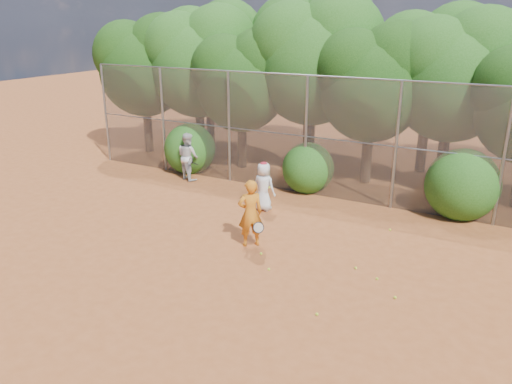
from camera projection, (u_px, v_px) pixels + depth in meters
The scene contains 24 objects.
ground at pixel (243, 272), 11.87m from camera, with size 80.00×80.00×0.00m, color brown.
fence_back at pixel (331, 138), 16.24m from camera, with size 20.05×0.09×4.03m.
tree_0 at pixel (145, 63), 21.51m from camera, with size 4.38×3.81×6.00m.
tree_1 at pixel (199, 58), 20.72m from camera, with size 4.64×4.03×6.35m.
tree_2 at pixel (243, 77), 19.21m from camera, with size 3.99×3.47×5.47m.
tree_3 at pixel (315, 56), 18.65m from camera, with size 4.89×4.26×6.70m.
tree_4 at pixel (374, 79), 17.24m from camera, with size 4.19×3.64×5.73m.
tree_5 at pixel (455, 71), 16.68m from camera, with size 4.51×3.92×6.17m.
tree_9 at pixel (210, 50), 23.03m from camera, with size 4.83×4.20×6.62m.
tree_10 at pixel (312, 46), 20.85m from camera, with size 5.15×4.48×7.06m.
tree_11 at pixel (433, 63), 18.42m from camera, with size 4.64×4.03×6.35m.
bush_0 at pixel (190, 146), 19.48m from camera, with size 2.00×2.00×2.00m, color #1E4F13.
bush_1 at pixel (308, 166), 17.26m from camera, with size 1.80×1.80×1.80m, color #1E4F13.
bush_2 at pixel (463, 181), 14.95m from camera, with size 2.20×2.20×2.20m, color #1E4F13.
player_yellow at pixel (250, 213), 13.02m from camera, with size 0.89×0.77×1.82m.
player_teen at pixel (264, 186), 15.54m from camera, with size 0.79×0.55×1.57m.
player_white at pixel (188, 156), 18.51m from camera, with size 1.04×0.93×1.77m.
ball_0 at pixel (395, 297), 10.74m from camera, with size 0.07×0.07×0.07m, color #B7D226.
ball_1 at pixel (356, 268), 12.01m from camera, with size 0.07×0.07×0.07m, color #B7D226.
ball_2 at pixel (317, 314), 10.13m from camera, with size 0.07×0.07×0.07m, color #B7D226.
ball_3 at pixel (377, 279), 11.51m from camera, with size 0.07×0.07×0.07m, color #B7D226.
ball_4 at pixel (269, 269), 11.95m from camera, with size 0.07×0.07×0.07m, color #B7D226.
ball_5 at pixel (390, 230), 14.19m from camera, with size 0.07×0.07×0.07m, color #B7D226.
ball_6 at pixel (261, 254), 12.74m from camera, with size 0.07×0.07×0.07m, color #B7D226.
Camera 1 is at (5.31, -9.17, 5.71)m, focal length 35.00 mm.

